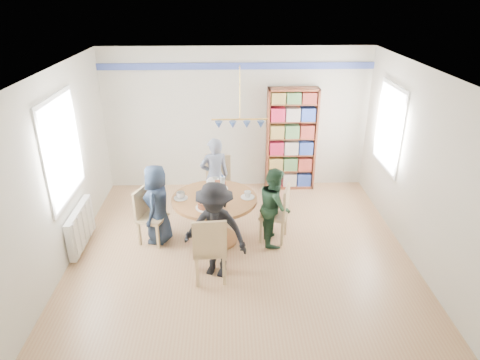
{
  "coord_description": "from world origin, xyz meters",
  "views": [
    {
      "loc": [
        -0.18,
        -5.35,
        3.69
      ],
      "look_at": [
        0.0,
        0.4,
        1.05
      ],
      "focal_mm": 32.0,
      "sensor_mm": 36.0,
      "label": 1
    }
  ],
  "objects_px": {
    "dining_table": "(215,209)",
    "person_right": "(275,206)",
    "person_left": "(157,204)",
    "bookshelf": "(291,141)",
    "chair_right": "(279,211)",
    "chair_near": "(210,247)",
    "chair_left": "(148,213)",
    "radiator": "(81,227)",
    "person_far": "(215,176)",
    "chair_far": "(218,181)",
    "person_near": "(215,230)"
  },
  "relations": [
    {
      "from": "chair_right",
      "to": "chair_near",
      "type": "relative_size",
      "value": 0.93
    },
    {
      "from": "dining_table",
      "to": "bookshelf",
      "type": "height_order",
      "value": "bookshelf"
    },
    {
      "from": "person_far",
      "to": "chair_far",
      "type": "bearing_deg",
      "value": -128.91
    },
    {
      "from": "person_near",
      "to": "bookshelf",
      "type": "relative_size",
      "value": 0.7
    },
    {
      "from": "dining_table",
      "to": "person_left",
      "type": "xyz_separation_m",
      "value": [
        -0.87,
        0.04,
        0.08
      ]
    },
    {
      "from": "person_left",
      "to": "person_right",
      "type": "height_order",
      "value": "person_left"
    },
    {
      "from": "dining_table",
      "to": "chair_near",
      "type": "bearing_deg",
      "value": -92.34
    },
    {
      "from": "person_left",
      "to": "chair_left",
      "type": "bearing_deg",
      "value": -74.96
    },
    {
      "from": "dining_table",
      "to": "chair_near",
      "type": "height_order",
      "value": "chair_near"
    },
    {
      "from": "chair_far",
      "to": "person_left",
      "type": "bearing_deg",
      "value": -132.1
    },
    {
      "from": "chair_right",
      "to": "person_left",
      "type": "xyz_separation_m",
      "value": [
        -1.86,
        0.05,
        0.13
      ]
    },
    {
      "from": "chair_near",
      "to": "person_near",
      "type": "distance_m",
      "value": 0.24
    },
    {
      "from": "radiator",
      "to": "person_right",
      "type": "relative_size",
      "value": 0.81
    },
    {
      "from": "person_left",
      "to": "person_right",
      "type": "xyz_separation_m",
      "value": [
        1.79,
        -0.08,
        -0.02
      ]
    },
    {
      "from": "chair_left",
      "to": "person_far",
      "type": "relative_size",
      "value": 0.64
    },
    {
      "from": "person_right",
      "to": "person_near",
      "type": "bearing_deg",
      "value": 130.49
    },
    {
      "from": "person_far",
      "to": "bookshelf",
      "type": "relative_size",
      "value": 0.7
    },
    {
      "from": "chair_right",
      "to": "bookshelf",
      "type": "height_order",
      "value": "bookshelf"
    },
    {
      "from": "chair_near",
      "to": "bookshelf",
      "type": "height_order",
      "value": "bookshelf"
    },
    {
      "from": "dining_table",
      "to": "person_near",
      "type": "relative_size",
      "value": 0.94
    },
    {
      "from": "person_left",
      "to": "person_near",
      "type": "bearing_deg",
      "value": 53.05
    },
    {
      "from": "chair_near",
      "to": "radiator",
      "type": "bearing_deg",
      "value": 155.57
    },
    {
      "from": "radiator",
      "to": "chair_left",
      "type": "distance_m",
      "value": 1.02
    },
    {
      "from": "radiator",
      "to": "person_left",
      "type": "bearing_deg",
      "value": 7.94
    },
    {
      "from": "chair_left",
      "to": "chair_right",
      "type": "distance_m",
      "value": 2.02
    },
    {
      "from": "person_far",
      "to": "person_near",
      "type": "distance_m",
      "value": 1.79
    },
    {
      "from": "radiator",
      "to": "chair_left",
      "type": "height_order",
      "value": "chair_left"
    },
    {
      "from": "person_far",
      "to": "person_near",
      "type": "xyz_separation_m",
      "value": [
        0.05,
        -1.78,
        0.01
      ]
    },
    {
      "from": "chair_right",
      "to": "dining_table",
      "type": "bearing_deg",
      "value": 179.57
    },
    {
      "from": "dining_table",
      "to": "chair_near",
      "type": "xyz_separation_m",
      "value": [
        -0.04,
        -1.02,
        -0.01
      ]
    },
    {
      "from": "chair_far",
      "to": "person_far",
      "type": "distance_m",
      "value": 0.18
    },
    {
      "from": "bookshelf",
      "to": "chair_left",
      "type": "bearing_deg",
      "value": -142.31
    },
    {
      "from": "radiator",
      "to": "dining_table",
      "type": "relative_size",
      "value": 0.77
    },
    {
      "from": "person_far",
      "to": "person_near",
      "type": "bearing_deg",
      "value": 76.33
    },
    {
      "from": "dining_table",
      "to": "person_right",
      "type": "bearing_deg",
      "value": -2.68
    },
    {
      "from": "person_far",
      "to": "dining_table",
      "type": "bearing_deg",
      "value": 75.84
    },
    {
      "from": "person_right",
      "to": "person_near",
      "type": "xyz_separation_m",
      "value": [
        -0.88,
        -0.81,
        0.08
      ]
    },
    {
      "from": "radiator",
      "to": "dining_table",
      "type": "distance_m",
      "value": 2.04
    },
    {
      "from": "person_right",
      "to": "bookshelf",
      "type": "xyz_separation_m",
      "value": [
        0.51,
        1.96,
        0.36
      ]
    },
    {
      "from": "dining_table",
      "to": "person_left",
      "type": "distance_m",
      "value": 0.88
    },
    {
      "from": "radiator",
      "to": "bookshelf",
      "type": "height_order",
      "value": "bookshelf"
    },
    {
      "from": "person_left",
      "to": "bookshelf",
      "type": "relative_size",
      "value": 0.64
    },
    {
      "from": "radiator",
      "to": "person_right",
      "type": "distance_m",
      "value": 2.96
    },
    {
      "from": "chair_near",
      "to": "person_far",
      "type": "distance_m",
      "value": 1.96
    },
    {
      "from": "chair_left",
      "to": "bookshelf",
      "type": "height_order",
      "value": "bookshelf"
    },
    {
      "from": "dining_table",
      "to": "person_right",
      "type": "relative_size",
      "value": 1.06
    },
    {
      "from": "person_right",
      "to": "person_far",
      "type": "relative_size",
      "value": 0.89
    },
    {
      "from": "chair_right",
      "to": "person_far",
      "type": "relative_size",
      "value": 0.67
    },
    {
      "from": "radiator",
      "to": "person_right",
      "type": "bearing_deg",
      "value": 1.54
    },
    {
      "from": "person_near",
      "to": "bookshelf",
      "type": "xyz_separation_m",
      "value": [
        1.4,
        2.77,
        0.28
      ]
    }
  ]
}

